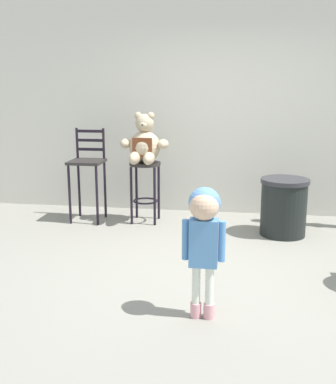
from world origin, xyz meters
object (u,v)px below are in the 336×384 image
object	(u,v)px
bar_stool_with_teddy	(145,179)
bar_chair_empty	(87,167)
child_walking	(204,225)
teddy_bear	(144,145)
trash_bin	(284,207)

from	to	relation	value
bar_stool_with_teddy	bar_chair_empty	size ratio (longest dim) A/B	0.66
bar_stool_with_teddy	child_walking	bearing A→B (deg)	-69.10
teddy_bear	child_walking	distance (m)	2.57
teddy_bear	bar_stool_with_teddy	bearing A→B (deg)	90.00
bar_stool_with_teddy	bar_chair_empty	distance (m)	0.75
teddy_bear	bar_chair_empty	bearing A→B (deg)	-179.81
bar_stool_with_teddy	teddy_bear	size ratio (longest dim) A/B	1.24
child_walking	teddy_bear	bearing A→B (deg)	27.29
bar_stool_with_teddy	trash_bin	world-z (taller)	bar_stool_with_teddy
child_walking	trash_bin	bearing A→B (deg)	-13.63
child_walking	bar_chair_empty	xyz separation A→B (m)	(-1.66, 2.38, -0.03)
bar_stool_with_teddy	child_walking	xyz separation A→B (m)	(0.92, -2.41, 0.17)
child_walking	bar_stool_with_teddy	bearing A→B (deg)	27.04
bar_stool_with_teddy	teddy_bear	xyz separation A→B (m)	(0.00, -0.03, 0.44)
bar_stool_with_teddy	trash_bin	distance (m)	1.72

